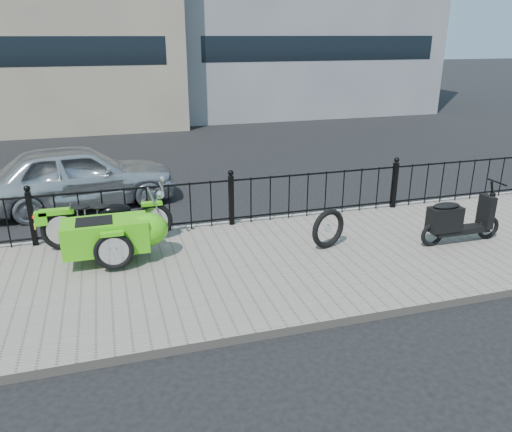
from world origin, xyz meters
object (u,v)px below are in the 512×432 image
object	(u,v)px
sedan_car	(79,176)
spare_tire	(328,229)
scooter	(457,221)
motorcycle_sidecar	(117,231)

from	to	relation	value
sedan_car	spare_tire	bearing A→B (deg)	-142.42
scooter	sedan_car	bearing A→B (deg)	145.47
spare_tire	sedan_car	xyz separation A→B (m)	(-4.10, 3.88, 0.22)
motorcycle_sidecar	scooter	distance (m)	5.73
scooter	spare_tire	world-z (taller)	scooter
motorcycle_sidecar	spare_tire	bearing A→B (deg)	-9.87
scooter	sedan_car	xyz separation A→B (m)	(-6.31, 4.34, 0.15)
scooter	sedan_car	distance (m)	7.66
spare_tire	motorcycle_sidecar	bearing A→B (deg)	170.13
scooter	spare_tire	distance (m)	2.26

